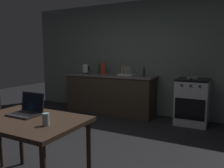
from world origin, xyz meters
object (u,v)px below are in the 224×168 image
Objects in this scene: dining_table at (28,127)px; electric_kettle at (86,69)px; laptop at (27,110)px; frying_pan at (192,78)px; bottle at (144,71)px; dish_rack at (126,73)px; bottle_b at (99,68)px; stove_oven at (192,101)px; drinking_glass at (46,119)px; cereal_box at (103,68)px.

dining_table is 5.05× the size of electric_kettle.
laptop is 3.20m from frying_pan.
dining_table is 0.21m from laptop.
electric_kettle reaches higher than dining_table.
bottle reaches higher than dish_rack.
dining_table is 3.55× the size of laptop.
bottle_b is at bearing 174.00° from dish_rack.
stove_oven is at bearing 2.73° from bottle.
dish_rack is at bearing 100.72° from drinking_glass.
bottle is at bearing -6.64° from dish_rack.
bottle is 1.20m from bottle_b.
cereal_box reaches higher than frying_pan.
cereal_box reaches higher than dish_rack.
bottle reaches higher than drinking_glass.
frying_pan reaches higher than drinking_glass.
laptop is (-1.28, -2.96, 0.35)m from stove_oven.
drinking_glass is (1.70, -3.14, -0.20)m from electric_kettle.
cereal_box is at bearing 176.14° from bottle.
dish_rack is at bearing 95.13° from dining_table.
electric_kettle is 0.81× the size of bottle_b.
cereal_box is (-1.04, 0.07, 0.02)m from bottle.
stove_oven is at bearing -2.16° from bottle_b.
dining_table is at bearing -110.58° from frying_pan.
bottle_b is (-0.91, 3.04, 0.24)m from laptop.
electric_kettle is 0.35m from bottle_b.
bottle_b is at bearing 177.13° from frying_pan.
bottle is 0.44m from dish_rack.
laptop reaches higher than drinking_glass.
cereal_box is 0.81× the size of dish_rack.
dining_table is at bearing -92.95° from bottle.
laptop is (-0.12, 0.10, 0.13)m from dining_table.
dining_table is 4.08× the size of bottle_b.
laptop reaches higher than stove_oven.
frying_pan is at bearing -0.66° from electric_kettle.
cereal_box reaches higher than bottle.
stove_oven is 7.92× the size of drinking_glass.
drinking_glass is at bearing -104.86° from stove_oven.
drinking_glass is (-0.82, -3.11, -0.12)m from frying_pan.
bottle is at bearing 87.05° from dining_table.
laptop is 3.09m from cereal_box.
bottle is at bearing -177.27° from stove_oven.
dining_table is at bearing 165.97° from drinking_glass.
dining_table is 3.33m from bottle_b.
laptop is 1.15× the size of bottle_b.
dining_table is 3.34× the size of dish_rack.
frying_pan is (0.98, 0.02, -0.09)m from bottle.
stove_oven is 2.27m from bottle_b.
laptop reaches higher than dining_table.
electric_kettle is 3.58m from drinking_glass.
dining_table is at bearing -74.05° from cereal_box.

